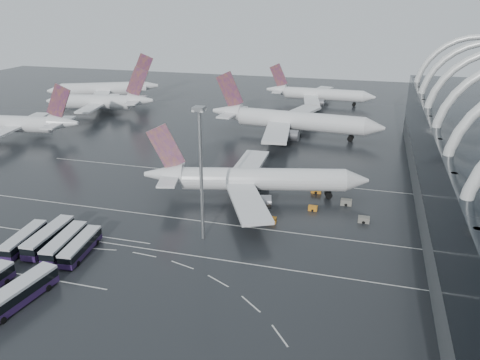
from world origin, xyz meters
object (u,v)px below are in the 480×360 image
(airliner_gate_c, at_px, (318,94))
(bus_row_near_c, at_px, (65,243))
(bus_row_near_a, at_px, (24,240))
(bus_row_near_b, at_px, (49,237))
(airliner_gate_b, at_px, (291,121))
(gse_cart_belly_b, at_px, (346,202))
(jet_remote_mid, at_px, (101,102))
(gse_cart_belly_e, at_px, (316,190))
(gse_cart_belly_c, at_px, (271,220))
(gse_cart_belly_d, at_px, (364,219))
(bus_row_near_d, at_px, (81,246))
(jet_remote_far, at_px, (106,90))
(gse_cart_belly_a, at_px, (313,208))
(airliner_main, at_px, (252,180))
(bus_row_far_c, at_px, (18,294))
(jet_remote_west, at_px, (20,124))
(floodlight_mast, at_px, (201,159))

(airliner_gate_c, distance_m, bus_row_near_c, 147.78)
(bus_row_near_a, height_order, bus_row_near_c, bus_row_near_c)
(airliner_gate_c, height_order, bus_row_near_b, airliner_gate_c)
(airliner_gate_b, bearing_deg, gse_cart_belly_b, -62.77)
(jet_remote_mid, distance_m, gse_cart_belly_e, 112.38)
(gse_cart_belly_c, bearing_deg, bus_row_near_a, -151.72)
(gse_cart_belly_d, bearing_deg, bus_row_near_a, -155.25)
(bus_row_near_a, relative_size, bus_row_near_d, 0.99)
(jet_remote_mid, xyz_separation_m, jet_remote_far, (-11.51, 22.88, 0.50))
(gse_cart_belly_b, bearing_deg, gse_cart_belly_a, -144.13)
(bus_row_near_b, xyz_separation_m, gse_cart_belly_d, (58.16, 26.78, -1.19))
(airliner_main, bearing_deg, bus_row_near_a, -149.24)
(airliner_gate_b, height_order, gse_cart_belly_e, airliner_gate_b)
(airliner_gate_b, height_order, gse_cart_belly_b, airliner_gate_b)
(jet_remote_mid, height_order, bus_row_far_c, jet_remote_mid)
(jet_remote_west, bearing_deg, bus_row_near_b, 123.92)
(jet_remote_mid, distance_m, gse_cart_belly_a, 118.75)
(bus_row_near_c, distance_m, gse_cart_belly_d, 60.70)
(gse_cart_belly_d, bearing_deg, gse_cart_belly_e, 130.91)
(bus_row_near_c, xyz_separation_m, floodlight_mast, (23.40, 11.73, 14.99))
(bus_row_near_b, height_order, gse_cart_belly_c, bus_row_near_b)
(floodlight_mast, relative_size, gse_cart_belly_b, 10.61)
(airliner_gate_b, bearing_deg, bus_row_near_d, -99.86)
(bus_row_near_c, xyz_separation_m, bus_row_near_d, (3.63, -0.31, -0.09))
(bus_row_near_a, distance_m, gse_cart_belly_b, 68.82)
(bus_row_near_a, distance_m, bus_row_near_b, 4.60)
(airliner_gate_c, relative_size, bus_row_far_c, 3.41)
(airliner_gate_b, distance_m, bus_row_near_a, 98.07)
(bus_row_far_c, bearing_deg, airliner_main, -18.53)
(jet_remote_west, relative_size, jet_remote_mid, 0.97)
(gse_cart_belly_e, bearing_deg, jet_remote_west, 168.44)
(bus_row_far_c, bearing_deg, bus_row_near_d, 5.43)
(airliner_gate_b, height_order, gse_cart_belly_a, airliner_gate_b)
(floodlight_mast, bearing_deg, jet_remote_far, 128.08)
(airliner_gate_c, distance_m, bus_row_far_c, 163.27)
(gse_cart_belly_a, bearing_deg, airliner_gate_c, 96.48)
(jet_remote_far, relative_size, gse_cart_belly_c, 21.58)
(bus_row_near_d, height_order, gse_cart_belly_c, bus_row_near_d)
(airliner_gate_c, distance_m, jet_remote_far, 96.53)
(airliner_gate_c, distance_m, bus_row_near_b, 147.78)
(jet_remote_west, relative_size, jet_remote_far, 0.92)
(airliner_gate_c, bearing_deg, gse_cart_belly_a, -81.50)
(jet_remote_west, relative_size, bus_row_far_c, 3.05)
(gse_cart_belly_e, bearing_deg, bus_row_far_c, -124.18)
(airliner_main, distance_m, bus_row_far_c, 56.36)
(jet_remote_mid, bearing_deg, bus_row_far_c, 104.81)
(gse_cart_belly_a, bearing_deg, jet_remote_mid, 143.72)
(gse_cart_belly_c, bearing_deg, bus_row_near_c, -147.51)
(jet_remote_west, distance_m, bus_row_near_c, 87.06)
(airliner_gate_c, bearing_deg, jet_remote_far, -165.47)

